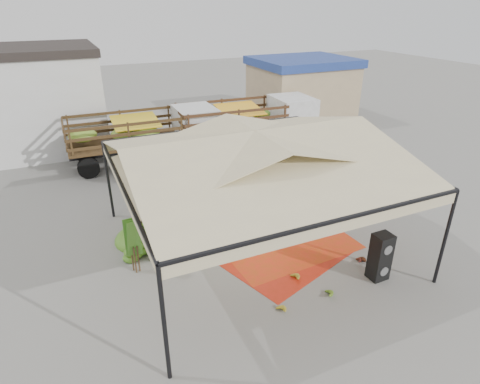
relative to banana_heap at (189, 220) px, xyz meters
name	(u,v)px	position (x,y,z in m)	size (l,w,h in m)	color
ground	(253,245)	(1.71, -1.59, -0.55)	(90.00, 90.00, 0.00)	slate
canopy_tent	(254,153)	(1.71, -1.59, 2.75)	(8.10, 8.10, 4.00)	black
building_tan	(301,89)	(11.71, 11.41, 1.52)	(6.30, 5.30, 4.10)	tan
tarp_left	(276,250)	(2.25, -2.22, -0.55)	(3.83, 3.65, 0.01)	red
tarp_right	(274,232)	(2.76, -1.17, -0.55)	(4.40, 4.62, 0.01)	red
banana_heap	(189,220)	(0.00, 0.00, 0.00)	(5.15, 4.23, 1.10)	#3A7518
hand_yellow_a	(294,277)	(1.99, -3.78, -0.44)	(0.47, 0.39, 0.22)	gold
hand_yellow_b	(280,309)	(0.94, -4.82, -0.45)	(0.43, 0.35, 0.20)	gold
hand_red_a	(357,259)	(4.29, -3.84, -0.47)	(0.38, 0.31, 0.17)	#5B1C14
hand_red_b	(360,260)	(4.37, -3.91, -0.45)	(0.44, 0.36, 0.20)	#522312
hand_green	(327,293)	(2.46, -4.78, -0.44)	(0.47, 0.39, 0.22)	#457318
hanging_bunches	(288,155)	(3.54, -0.56, 2.07)	(1.74, 0.24, 0.20)	#4A831B
speaker_stack	(380,257)	(4.32, -4.72, 0.19)	(0.55, 0.48, 1.49)	black
banana_leaves	(141,263)	(-1.99, -1.08, -0.55)	(0.96, 1.36, 3.70)	#38741F
vendor	(259,184)	(3.38, 1.30, 0.21)	(0.55, 0.36, 1.52)	gray
truck_left	(150,131)	(0.51, 7.74, 1.00)	(7.40, 2.69, 2.52)	#452E17
truck_right	(252,119)	(6.07, 7.49, 1.06)	(7.75, 2.99, 2.62)	#50301A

